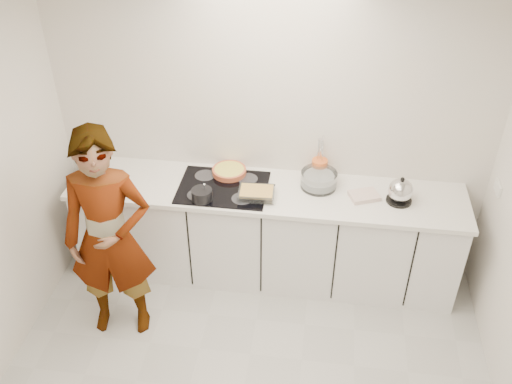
# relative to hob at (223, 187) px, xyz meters

# --- Properties ---
(ceiling) EXTENTS (3.60, 3.20, 0.00)m
(ceiling) POSITION_rel_hob_xyz_m (0.35, -1.26, 1.68)
(ceiling) COLOR white
(ceiling) RESTS_ON wall_back
(wall_back) EXTENTS (3.60, 0.00, 2.60)m
(wall_back) POSITION_rel_hob_xyz_m (0.35, 0.34, 0.38)
(wall_back) COLOR silver
(wall_back) RESTS_ON ground
(base_cabinets) EXTENTS (3.20, 0.58, 0.87)m
(base_cabinets) POSITION_rel_hob_xyz_m (0.35, 0.02, -0.48)
(base_cabinets) COLOR white
(base_cabinets) RESTS_ON floor
(countertop) EXTENTS (3.24, 0.64, 0.04)m
(countertop) POSITION_rel_hob_xyz_m (0.35, 0.02, -0.03)
(countertop) COLOR white
(countertop) RESTS_ON base_cabinets
(hob) EXTENTS (0.72, 0.54, 0.01)m
(hob) POSITION_rel_hob_xyz_m (0.00, 0.00, 0.00)
(hob) COLOR black
(hob) RESTS_ON countertop
(tart_dish) EXTENTS (0.33, 0.33, 0.05)m
(tart_dish) POSITION_rel_hob_xyz_m (0.02, 0.20, 0.03)
(tart_dish) COLOR #C35937
(tart_dish) RESTS_ON hob
(saucepan) EXTENTS (0.17, 0.17, 0.16)m
(saucepan) POSITION_rel_hob_xyz_m (-0.13, -0.19, 0.05)
(saucepan) COLOR black
(saucepan) RESTS_ON hob
(baking_dish) EXTENTS (0.30, 0.22, 0.06)m
(baking_dish) POSITION_rel_hob_xyz_m (0.29, -0.09, 0.04)
(baking_dish) COLOR silver
(baking_dish) RESTS_ON hob
(mixing_bowl) EXTENTS (0.33, 0.33, 0.14)m
(mixing_bowl) POSITION_rel_hob_xyz_m (0.77, 0.13, 0.06)
(mixing_bowl) COLOR silver
(mixing_bowl) RESTS_ON countertop
(tea_towel) EXTENTS (0.27, 0.24, 0.04)m
(tea_towel) POSITION_rel_hob_xyz_m (1.14, 0.02, 0.01)
(tea_towel) COLOR white
(tea_towel) RESTS_ON countertop
(kettle) EXTENTS (0.25, 0.25, 0.23)m
(kettle) POSITION_rel_hob_xyz_m (1.41, 0.01, 0.09)
(kettle) COLOR black
(kettle) RESTS_ON countertop
(utensil_crock) EXTENTS (0.14, 0.14, 0.16)m
(utensil_crock) POSITION_rel_hob_xyz_m (0.77, 0.27, 0.07)
(utensil_crock) COLOR orange
(utensil_crock) RESTS_ON countertop
(cook) EXTENTS (0.71, 0.53, 1.79)m
(cook) POSITION_rel_hob_xyz_m (-0.71, -0.72, -0.02)
(cook) COLOR white
(cook) RESTS_ON floor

